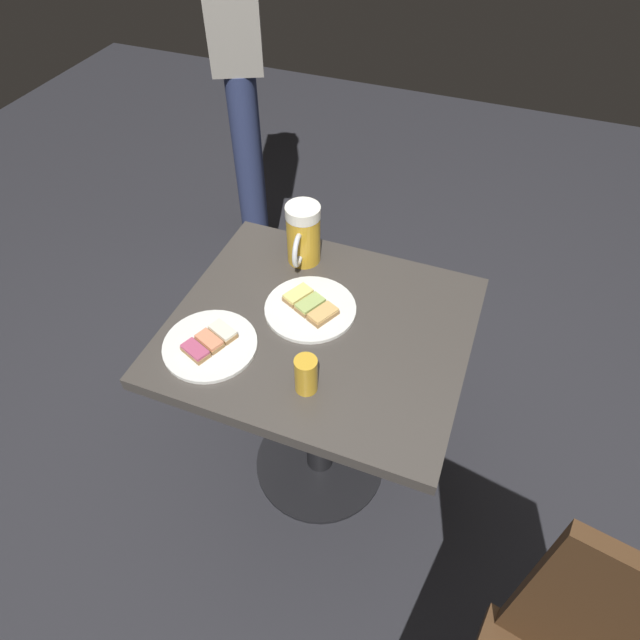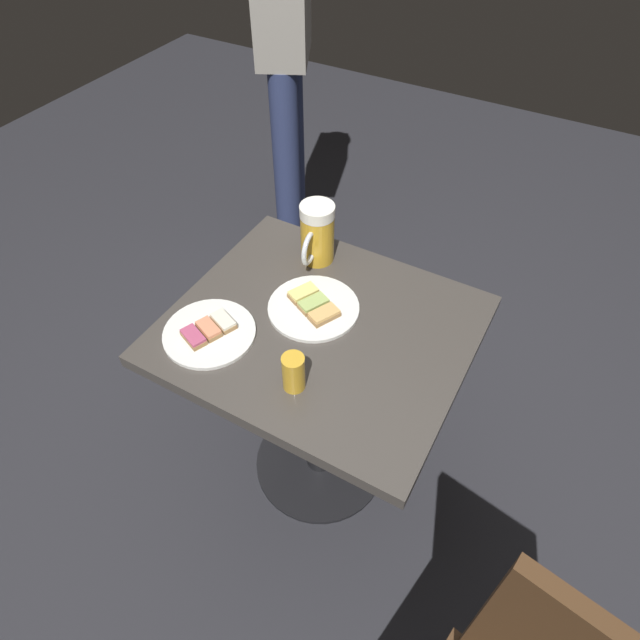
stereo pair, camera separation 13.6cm
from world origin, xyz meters
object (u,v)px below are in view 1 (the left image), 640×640
(plate_far, at_px, (310,307))
(plate_near, at_px, (210,344))
(beer_mug, at_px, (303,235))
(beer_glass_small, at_px, (306,375))
(patron_standing, at_px, (236,36))

(plate_far, bearing_deg, plate_near, -131.86)
(plate_far, distance_m, beer_mug, 0.22)
(plate_near, height_order, beer_glass_small, beer_glass_small)
(plate_far, xyz_separation_m, patron_standing, (-0.65, 0.92, 0.28))
(plate_far, height_order, beer_mug, beer_mug)
(plate_near, relative_size, beer_mug, 1.30)
(beer_mug, bearing_deg, plate_far, -62.96)
(beer_glass_small, distance_m, patron_standing, 1.38)
(plate_near, distance_m, beer_mug, 0.40)
(patron_standing, bearing_deg, plate_far, 9.00)
(beer_glass_small, bearing_deg, plate_far, 109.52)
(plate_far, xyz_separation_m, beer_glass_small, (0.08, -0.24, 0.04))
(plate_far, bearing_deg, beer_glass_small, -70.48)
(plate_far, relative_size, patron_standing, 0.14)
(plate_near, relative_size, plate_far, 0.97)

